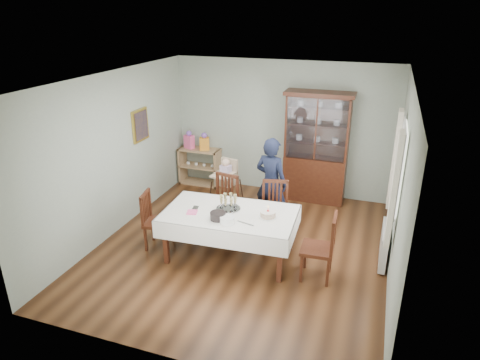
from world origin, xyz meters
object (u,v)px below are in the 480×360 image
at_px(dining_table, 230,234).
at_px(gift_bag_pink, 189,140).
at_px(chair_end_left, 158,231).
at_px(sideboard, 200,166).
at_px(chair_far_left, 222,216).
at_px(woman, 271,183).
at_px(high_chair, 226,191).
at_px(chair_end_right, 318,259).
at_px(chair_far_right, 274,223).
at_px(china_cabinet, 316,146).
at_px(champagne_tray, 228,205).
at_px(gift_bag_orange, 204,142).
at_px(birthday_cake, 268,214).

relative_size(dining_table, gift_bag_pink, 5.34).
bearing_deg(chair_end_left, sideboard, -0.91).
height_order(chair_far_left, woman, woman).
bearing_deg(high_chair, chair_end_right, -26.47).
bearing_deg(high_chair, chair_far_right, -21.89).
height_order(high_chair, gift_bag_pink, gift_bag_pink).
xyz_separation_m(china_cabinet, chair_end_right, (0.53, -2.68, -0.83)).
bearing_deg(high_chair, china_cabinet, 48.06).
distance_m(china_cabinet, chair_end_right, 2.86).
xyz_separation_m(dining_table, china_cabinet, (0.85, 2.57, 0.74)).
relative_size(sideboard, chair_far_right, 0.90).
distance_m(chair_end_left, woman, 2.07).
bearing_deg(dining_table, sideboard, 122.52).
bearing_deg(sideboard, chair_far_right, -40.77).
distance_m(chair_end_right, champagne_tray, 1.55).
xyz_separation_m(chair_end_right, champagne_tray, (-1.44, 0.21, 0.53)).
height_order(chair_end_right, gift_bag_orange, gift_bag_orange).
relative_size(chair_end_right, woman, 0.62).
distance_m(chair_far_right, champagne_tray, 1.00).
distance_m(champagne_tray, gift_bag_pink, 3.07).
relative_size(dining_table, china_cabinet, 0.95).
xyz_separation_m(chair_far_right, woman, (-0.20, 0.48, 0.51)).
bearing_deg(sideboard, chair_end_right, -41.76).
distance_m(china_cabinet, woman, 1.49).
distance_m(dining_table, gift_bag_pink, 3.23).
bearing_deg(champagne_tray, chair_end_right, -8.34).
bearing_deg(birthday_cake, china_cabinet, 84.10).
height_order(chair_end_left, birthday_cake, birthday_cake).
bearing_deg(chair_end_right, birthday_cake, -103.16).
bearing_deg(high_chair, woman, -5.07).
xyz_separation_m(china_cabinet, chair_end_left, (-2.05, -2.66, -0.84)).
bearing_deg(sideboard, champagne_tray, -57.43).
relative_size(china_cabinet, birthday_cake, 8.20).
relative_size(chair_far_left, gift_bag_pink, 2.63).
bearing_deg(champagne_tray, gift_bag_orange, 120.57).
bearing_deg(gift_bag_pink, chair_far_right, -37.73).
bearing_deg(champagne_tray, sideboard, 122.57).
relative_size(sideboard, chair_end_right, 0.90).
xyz_separation_m(chair_far_right, gift_bag_pink, (-2.38, 1.84, 0.67)).
distance_m(chair_far_right, chair_end_left, 1.90).
height_order(dining_table, gift_bag_pink, gift_bag_pink).
relative_size(woman, gift_bag_pink, 4.21).
bearing_deg(champagne_tray, woman, 71.46).
bearing_deg(chair_far_right, birthday_cake, -96.51).
height_order(sideboard, birthday_cake, birthday_cake).
height_order(champagne_tray, birthday_cake, champagne_tray).
bearing_deg(chair_far_left, high_chair, 116.20).
distance_m(dining_table, champagne_tray, 0.46).
bearing_deg(chair_far_right, chair_far_left, 169.44).
bearing_deg(chair_end_left, china_cabinet, -48.06).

